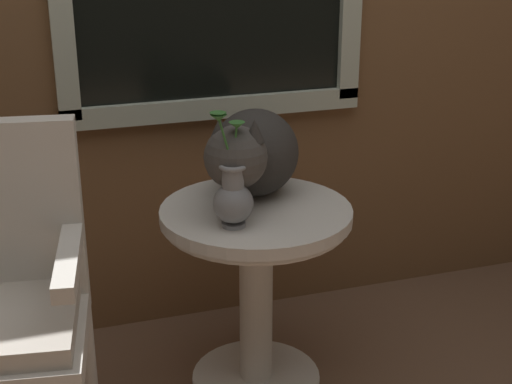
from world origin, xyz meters
name	(u,v)px	position (x,y,z in m)	size (l,w,h in m)	color
wicker_side_table	(256,263)	(0.07, 0.29, 0.42)	(0.56, 0.56, 0.60)	silver
cat	(252,153)	(0.09, 0.37, 0.74)	(0.39, 0.53, 0.29)	#33302D
pewter_vase_with_ivy	(233,194)	(-0.03, 0.19, 0.69)	(0.11, 0.11, 0.32)	gray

